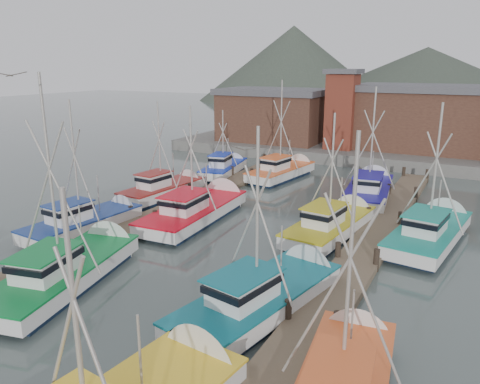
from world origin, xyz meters
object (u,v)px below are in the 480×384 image
at_px(lookout_tower, 342,109).
at_px(boat_12, 284,171).
at_px(boat_8, 199,209).
at_px(boat_4, 71,269).

xyz_separation_m(lookout_tower, boat_12, (-1.99, -11.32, -4.87)).
bearing_deg(boat_8, boat_4, -94.35).
height_order(boat_4, boat_12, boat_4).
bearing_deg(lookout_tower, boat_8, -95.74).
distance_m(boat_4, boat_12, 24.78).
bearing_deg(boat_12, boat_4, -83.79).
height_order(boat_8, boat_12, boat_12).
relative_size(lookout_tower, boat_8, 0.81).
relative_size(lookout_tower, boat_12, 0.88).
bearing_deg(boat_4, lookout_tower, 73.57).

